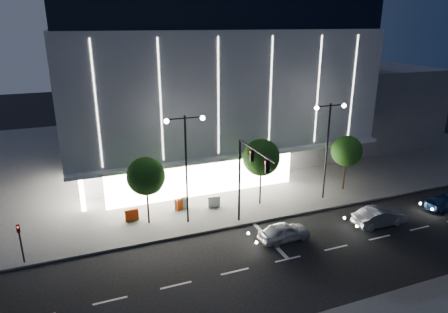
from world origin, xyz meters
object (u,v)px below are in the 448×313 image
barrier_a (132,215)px  barrier_c (182,204)px  traffic_mast (247,170)px  ped_signal_far (20,240)px  street_lamp_west (186,154)px  tree_right (347,153)px  tree_mid (261,159)px  tree_left (146,178)px  car_lead (284,232)px  street_lamp_east (328,137)px  barrier_b (180,204)px  car_third (447,203)px  barrier_d (214,202)px  car_second (380,217)px

barrier_a → barrier_c: bearing=4.3°
traffic_mast → ped_signal_far: bearing=175.9°
street_lamp_west → ped_signal_far: 12.76m
street_lamp_west → tree_right: size_ratio=1.63×
tree_right → barrier_a: (-20.23, 0.90, -3.23)m
tree_right → tree_mid: bearing=180.0°
tree_left → car_lead: size_ratio=1.42×
ped_signal_far → tree_right: bearing=5.1°
street_lamp_east → barrier_b: (-12.96, 2.48, -5.31)m
car_lead → street_lamp_west: bearing=45.8°
street_lamp_west → ped_signal_far: (-12.00, -1.50, -4.07)m
barrier_b → tree_right: bearing=-5.4°
barrier_c → car_lead: bearing=-74.2°
street_lamp_west → barrier_c: size_ratio=8.18×
car_third → barrier_c: size_ratio=3.90×
street_lamp_west → barrier_c: bearing=86.2°
barrier_b → barrier_d: bearing=-12.2°
car_third → barrier_a: size_ratio=3.90×
tree_mid → car_second: 10.66m
car_second → barrier_b: car_second is taller
street_lamp_east → barrier_b: street_lamp_east is taller
street_lamp_west → barrier_b: 5.86m
car_lead → barrier_a: 12.41m
ped_signal_far → car_second: bearing=-9.4°
ped_signal_far → car_third: (33.88, -4.18, -1.26)m
ped_signal_far → car_third: size_ratio=0.70×
car_lead → barrier_a: (-10.21, 7.06, -0.04)m
tree_mid → car_lead: 7.23m
street_lamp_west → car_third: 23.22m
street_lamp_east → barrier_a: 18.11m
ped_signal_far → barrier_d: (14.93, 3.36, -1.24)m
street_lamp_east → barrier_a: street_lamp_east is taller
ped_signal_far → tree_left: (9.03, 2.52, 2.15)m
barrier_b → barrier_d: 2.95m
car_third → traffic_mast: bearing=79.2°
street_lamp_west → barrier_d: 6.34m
tree_mid → tree_right: bearing=-0.0°
car_second → barrier_c: car_second is taller
street_lamp_east → ped_signal_far: size_ratio=3.00×
tree_right → car_second: (-1.69, -6.88, -3.14)m
barrier_d → barrier_a: bearing=-174.7°
tree_mid → car_third: size_ratio=1.43×
street_lamp_west → tree_right: 16.19m
tree_left → barrier_d: tree_left is taller
traffic_mast → barrier_b: (-3.96, 5.14, -4.38)m
street_lamp_east → tree_right: (3.03, 1.02, -2.07)m
barrier_b → tree_mid: bearing=-12.0°
barrier_b → car_second: bearing=-30.4°
car_lead → barrier_b: bearing=34.4°
car_lead → barrier_c: 9.57m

